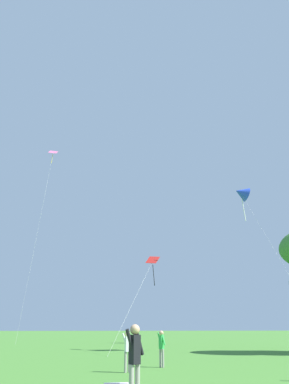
{
  "coord_description": "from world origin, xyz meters",
  "views": [
    {
      "loc": [
        -2.63,
        -5.3,
        1.7
      ],
      "look_at": [
        1.92,
        26.61,
        13.86
      ],
      "focal_mm": 33.62,
      "sensor_mm": 36.0,
      "label": 1
    }
  ],
  "objects_px": {
    "kite_pink_low": "(51,164)",
    "person_with_spool": "(135,356)",
    "person_far_back": "(161,345)",
    "kite_red_high": "(152,266)",
    "kite_blue_delta": "(241,193)",
    "person_foreground_watcher": "(128,347)"
  },
  "relations": [
    {
      "from": "kite_pink_low",
      "to": "person_with_spool",
      "type": "height_order",
      "value": "kite_pink_low"
    },
    {
      "from": "person_far_back",
      "to": "kite_red_high",
      "type": "bearing_deg",
      "value": 82.68
    },
    {
      "from": "kite_red_high",
      "to": "person_with_spool",
      "type": "relative_size",
      "value": 4.2
    },
    {
      "from": "kite_pink_low",
      "to": "kite_red_high",
      "type": "relative_size",
      "value": 3.33
    },
    {
      "from": "kite_red_high",
      "to": "person_far_back",
      "type": "xyz_separation_m",
      "value": [
        -1.56,
        -12.15,
        -5.57
      ]
    },
    {
      "from": "kite_pink_low",
      "to": "person_far_back",
      "type": "xyz_separation_m",
      "value": [
        9.64,
        -27.77,
        -21.38
      ]
    },
    {
      "from": "kite_pink_low",
      "to": "person_far_back",
      "type": "bearing_deg",
      "value": -70.85
    },
    {
      "from": "kite_pink_low",
      "to": "person_far_back",
      "type": "height_order",
      "value": "kite_pink_low"
    },
    {
      "from": "kite_blue_delta",
      "to": "person_with_spool",
      "type": "distance_m",
      "value": 37.13
    },
    {
      "from": "kite_blue_delta",
      "to": "kite_red_high",
      "type": "relative_size",
      "value": 2.43
    },
    {
      "from": "kite_pink_low",
      "to": "person_with_spool",
      "type": "distance_m",
      "value": 42.52
    },
    {
      "from": "person_far_back",
      "to": "person_foreground_watcher",
      "type": "bearing_deg",
      "value": -134.6
    },
    {
      "from": "person_foreground_watcher",
      "to": "person_far_back",
      "type": "bearing_deg",
      "value": 45.4
    },
    {
      "from": "kite_blue_delta",
      "to": "person_far_back",
      "type": "relative_size",
      "value": 11.59
    },
    {
      "from": "person_far_back",
      "to": "person_foreground_watcher",
      "type": "xyz_separation_m",
      "value": [
        -1.74,
        -1.77,
        0.0
      ]
    },
    {
      "from": "person_with_spool",
      "to": "person_far_back",
      "type": "bearing_deg",
      "value": 75.09
    },
    {
      "from": "kite_red_high",
      "to": "person_foreground_watcher",
      "type": "xyz_separation_m",
      "value": [
        -3.3,
        -13.92,
        -5.57
      ]
    },
    {
      "from": "kite_blue_delta",
      "to": "kite_pink_low",
      "type": "relative_size",
      "value": 0.73
    },
    {
      "from": "person_foreground_watcher",
      "to": "person_with_spool",
      "type": "height_order",
      "value": "person_with_spool"
    },
    {
      "from": "person_far_back",
      "to": "person_with_spool",
      "type": "bearing_deg",
      "value": -104.91
    },
    {
      "from": "kite_red_high",
      "to": "person_foreground_watcher",
      "type": "height_order",
      "value": "kite_red_high"
    },
    {
      "from": "kite_blue_delta",
      "to": "person_foreground_watcher",
      "type": "bearing_deg",
      "value": -124.75
    }
  ]
}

